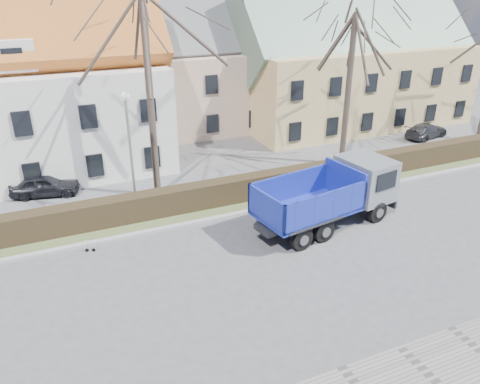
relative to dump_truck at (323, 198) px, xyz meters
name	(u,v)px	position (x,y,z in m)	size (l,w,h in m)	color
ground	(257,267)	(-4.29, -1.95, -1.50)	(120.00, 120.00, 0.00)	#505053
curb_far	(217,218)	(-4.29, 2.65, -1.44)	(80.00, 0.30, 0.12)	#959595
grass_strip	(206,205)	(-4.29, 4.25, -1.45)	(80.00, 3.00, 0.10)	#4E5932
hedge	(207,196)	(-4.29, 4.05, -0.85)	(60.00, 0.90, 1.30)	black
building_pink	(193,76)	(-0.29, 18.05, 2.50)	(10.80, 8.80, 8.00)	tan
building_yellow	(347,67)	(11.71, 15.05, 2.75)	(18.80, 10.80, 8.50)	tan
tree_1	(149,79)	(-6.29, 6.55, 4.82)	(9.20, 9.20, 12.65)	#3C312A
tree_2	(350,77)	(5.71, 6.55, 4.00)	(8.00, 8.00, 11.00)	#3C312A
dump_truck	(323,198)	(0.00, 0.00, 0.00)	(7.50, 2.79, 3.00)	navy
streetlight	(131,154)	(-7.78, 5.05, 1.61)	(0.49, 0.49, 6.22)	#979798
cart_frame	(85,246)	(-10.65, 2.09, -1.19)	(0.67, 0.38, 0.62)	silver
parked_car_a	(45,185)	(-11.91, 8.97, -0.89)	(1.44, 3.57, 1.22)	black
parked_car_b	(426,130)	(14.50, 8.46, -0.96)	(1.51, 3.72, 1.08)	#2D2E33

